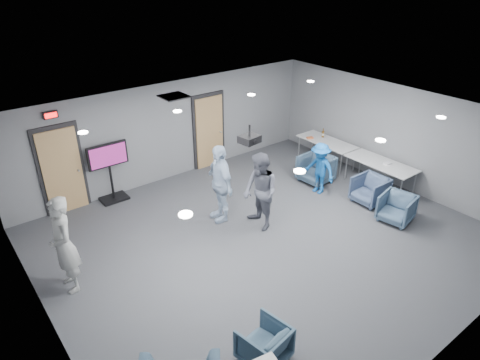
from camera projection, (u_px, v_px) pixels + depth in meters
floor at (266, 239)px, 9.47m from camera, size 9.00×9.00×0.00m
ceiling at (270, 124)px, 8.22m from camera, size 9.00×9.00×0.00m
wall_back at (171, 131)px, 11.65m from camera, size 9.00×0.02×2.70m
wall_front at (455, 291)px, 6.04m from camera, size 9.00×0.02×2.70m
wall_left at (42, 273)px, 6.39m from camera, size 0.02×8.00×2.70m
wall_right at (396, 136)px, 11.30m from camera, size 0.02×8.00×2.70m
door_left at (62, 171)px, 10.11m from camera, size 1.06×0.17×2.24m
door_right at (209, 132)px, 12.40m from camera, size 1.06×0.17×2.24m
exit_sign at (50, 115)px, 9.46m from camera, size 0.32×0.08×0.16m
hvac_diffuser at (174, 96)px, 9.92m from camera, size 0.60×0.60×0.03m
downlights at (270, 125)px, 8.23m from camera, size 6.18×3.78×0.02m
person_a at (64, 245)px, 7.67m from camera, size 0.46×0.70×1.91m
person_b at (260, 192)px, 9.52m from camera, size 0.80×0.97×1.81m
person_c at (220, 183)px, 9.81m from camera, size 0.65×1.17×1.88m
person_d at (320, 168)px, 11.07m from camera, size 0.58×0.93×1.39m
chair_right_a at (316, 169)px, 11.76m from camera, size 0.89×0.87×0.76m
chair_right_b at (370, 190)px, 10.76m from camera, size 0.77×0.75×0.70m
chair_right_c at (396, 208)px, 9.99m from camera, size 0.87×0.85×0.68m
chair_front_a at (264, 344)px, 6.50m from camera, size 0.78×0.80×0.63m
table_right_a at (327, 142)px, 12.66m from camera, size 0.76×1.82×0.73m
table_right_b at (381, 164)px, 11.33m from camera, size 0.79×1.89×0.73m
bottle_right at (323, 134)px, 12.86m from camera, size 0.07×0.07×0.28m
snack_box at (310, 138)px, 12.82m from camera, size 0.22×0.17×0.04m
wrapper at (388, 163)px, 11.20m from camera, size 0.21×0.16×0.05m
tv_stand at (110, 169)px, 10.63m from camera, size 1.01×0.48×1.54m
projector at (250, 139)px, 8.32m from camera, size 0.41×0.38×0.36m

